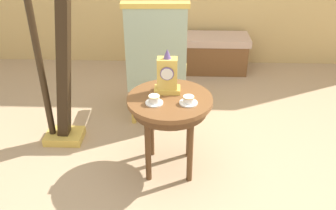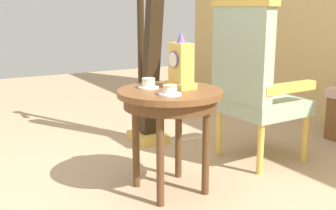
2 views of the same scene
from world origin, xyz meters
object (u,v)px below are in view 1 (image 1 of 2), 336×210
(mantel_clock, at_px, (167,75))
(armchair, at_px, (157,60))
(teacup_left, at_px, (154,100))
(window_bench, at_px, (200,53))
(side_table, at_px, (170,108))
(harp, at_px, (57,67))
(teacup_right, at_px, (189,100))

(mantel_clock, distance_m, armchair, 0.70)
(teacup_left, bearing_deg, window_bench, 78.09)
(side_table, distance_m, harp, 0.98)
(mantel_clock, height_order, harp, harp)
(teacup_left, bearing_deg, harp, 151.99)
(teacup_left, distance_m, harp, 0.91)
(side_table, bearing_deg, armchair, 100.62)
(side_table, relative_size, mantel_clock, 1.86)
(mantel_clock, bearing_deg, teacup_right, -46.87)
(teacup_right, relative_size, window_bench, 0.11)
(window_bench, bearing_deg, teacup_right, -95.14)
(side_table, height_order, armchair, armchair)
(teacup_left, height_order, armchair, armchair)
(side_table, xyz_separation_m, window_bench, (0.31, 1.86, -0.32))
(armchair, height_order, window_bench, armchair)
(armchair, bearing_deg, teacup_right, -71.84)
(teacup_left, xyz_separation_m, harp, (-0.80, 0.42, 0.05))
(side_table, relative_size, harp, 0.36)
(side_table, distance_m, teacup_right, 0.19)
(mantel_clock, height_order, armchair, armchair)
(armchair, bearing_deg, side_table, -79.38)
(harp, bearing_deg, side_table, -20.24)
(side_table, distance_m, window_bench, 1.92)
(side_table, bearing_deg, teacup_right, -30.86)
(harp, xyz_separation_m, window_bench, (1.21, 1.53, -0.48))
(teacup_right, bearing_deg, harp, 158.31)
(teacup_left, relative_size, teacup_right, 0.97)
(harp, distance_m, window_bench, 2.01)
(mantel_clock, xyz_separation_m, armchair, (-0.12, 0.67, -0.17))
(side_table, xyz_separation_m, mantel_clock, (-0.02, 0.08, 0.22))
(teacup_left, xyz_separation_m, armchair, (-0.04, 0.85, -0.06))
(teacup_right, bearing_deg, mantel_clock, 133.13)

